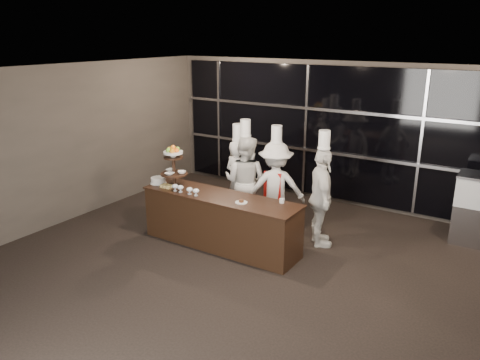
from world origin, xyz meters
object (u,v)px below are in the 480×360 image
Objects in this scene: layer_cake at (158,180)px; chef_b at (245,181)px; chef_a at (238,181)px; buffet_counter at (221,221)px; chef_c at (275,187)px; display_stand at (174,163)px; chef_d at (321,197)px.

chef_b is (1.20, 1.06, -0.09)m from layer_cake.
chef_a is (1.01, 1.10, -0.13)m from layer_cake.
chef_a reaches higher than buffet_counter.
chef_a reaches higher than layer_cake.
chef_b reaches higher than chef_c.
buffet_counter is at bearing 0.01° from display_stand.
layer_cake is at bearing -177.87° from buffet_counter.
buffet_counter is 1.17m from chef_a.
buffet_counter is 1.39× the size of chef_b.
chef_b is at bearing -173.21° from chef_c.
chef_b is at bearing 97.96° from buffet_counter.
chef_b is 0.61m from chef_c.
display_stand is 0.37× the size of chef_d.
chef_d is at bearing -1.70° from chef_b.
chef_a is 0.80m from chef_c.
display_stand reaches higher than buffet_counter.
chef_d is (1.55, -0.05, -0.01)m from chef_b.
buffet_counter is 1.24m from chef_c.
display_stand is 0.50m from layer_cake.
chef_b reaches higher than display_stand.
layer_cake is (-0.34, -0.05, -0.37)m from display_stand.
chef_c is at bearing 32.20° from layer_cake.
display_stand reaches higher than layer_cake.
chef_b reaches higher than chef_a.
display_stand is 0.37× the size of chef_c.
chef_c reaches higher than display_stand.
chef_a is 0.95× the size of chef_b.
chef_c is (0.46, 1.09, 0.39)m from buffet_counter.
buffet_counter is 1.40× the size of chef_d.
chef_a is at bearing 107.59° from buffet_counter.
display_stand is 2.64m from chef_d.
display_stand is at bearing -130.23° from chef_b.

